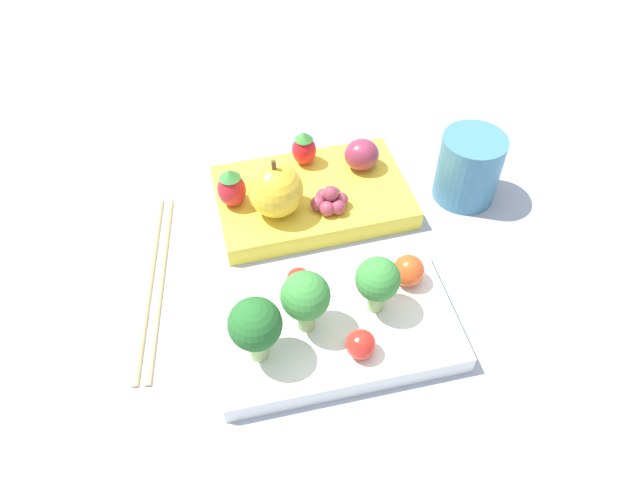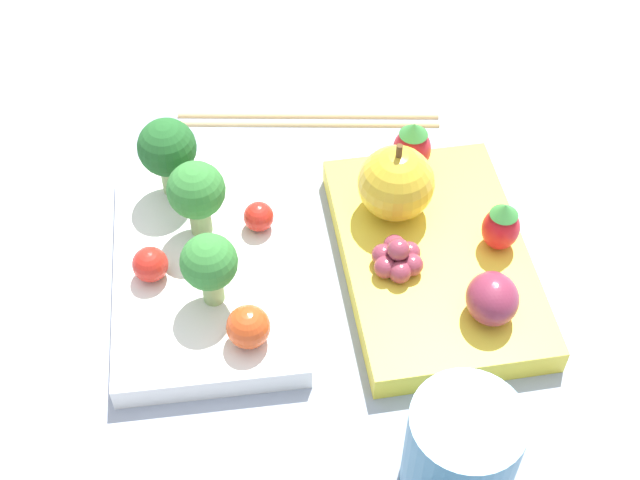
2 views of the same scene
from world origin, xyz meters
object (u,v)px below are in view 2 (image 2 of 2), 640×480
object	(u,v)px
cherry_tomato_1	(248,327)
strawberry_1	(500,222)
chopsticks_pair	(308,118)
bento_box_savoury	(206,266)
strawberry_0	(412,147)
plum	(492,299)
broccoli_floret_1	(209,264)
broccoli_floret_2	(167,150)
drinking_cup	(461,452)
apple	(396,183)
cherry_tomato_2	(259,217)
broccoli_floret_0	(196,192)
bento_box_fruit	(433,253)
grape_cluster	(398,258)
cherry_tomato_0	(150,261)

from	to	relation	value
cherry_tomato_1	strawberry_1	world-z (taller)	strawberry_1
strawberry_1	chopsticks_pair	distance (m)	0.20
bento_box_savoury	cherry_tomato_1	bearing A→B (deg)	-159.53
strawberry_0	plum	bearing A→B (deg)	-168.82
bento_box_savoury	broccoli_floret_1	xyz separation A→B (m)	(-0.04, -0.01, 0.04)
chopsticks_pair	broccoli_floret_2	bearing A→B (deg)	128.12
drinking_cup	apple	bearing A→B (deg)	1.18
broccoli_floret_1	cherry_tomato_2	bearing A→B (deg)	-29.76
broccoli_floret_0	cherry_tomato_1	bearing A→B (deg)	-163.89
cherry_tomato_1	strawberry_0	xyz separation A→B (m)	(0.14, -0.13, 0.01)
cherry_tomato_2	bento_box_fruit	bearing A→B (deg)	-104.56
cherry_tomato_1	apple	size ratio (longest dim) A/B	0.45
cherry_tomato_1	grape_cluster	xyz separation A→B (m)	(0.05, -0.10, -0.00)
bento_box_savoury	plum	distance (m)	0.19
cherry_tomato_0	cherry_tomato_2	size ratio (longest dim) A/B	1.13
broccoli_floret_2	plum	distance (m)	0.24
plum	grape_cluster	size ratio (longest dim) A/B	1.01
strawberry_0	grape_cluster	bearing A→B (deg)	164.55
cherry_tomato_1	drinking_cup	xyz separation A→B (m)	(-0.10, -0.11, 0.00)
strawberry_0	bento_box_fruit	bearing A→B (deg)	-177.32
apple	strawberry_1	world-z (taller)	apple
bento_box_fruit	strawberry_0	bearing A→B (deg)	2.68
cherry_tomato_0	plum	xyz separation A→B (m)	(-0.06, -0.21, 0.01)
cherry_tomato_0	cherry_tomato_1	xyz separation A→B (m)	(-0.06, -0.06, 0.00)
broccoli_floret_0	grape_cluster	xyz separation A→B (m)	(-0.05, -0.13, -0.03)
broccoli_floret_1	cherry_tomato_0	size ratio (longest dim) A/B	2.34
grape_cluster	chopsticks_pair	size ratio (longest dim) A/B	0.17
cherry_tomato_2	chopsticks_pair	distance (m)	0.14
cherry_tomato_0	grape_cluster	xyz separation A→B (m)	(-0.01, -0.16, -0.00)
cherry_tomato_2	drinking_cup	xyz separation A→B (m)	(-0.19, -0.10, 0.01)
broccoli_floret_2	chopsticks_pair	xyz separation A→B (m)	(0.08, -0.10, -0.06)
strawberry_0	apple	bearing A→B (deg)	155.00
cherry_tomato_0	drinking_cup	xyz separation A→B (m)	(-0.16, -0.17, 0.01)
cherry_tomato_2	strawberry_1	size ratio (longest dim) A/B	0.54
cherry_tomato_1	bento_box_savoury	bearing A→B (deg)	20.47
cherry_tomato_2	strawberry_0	size ratio (longest dim) A/B	0.50
bento_box_savoury	cherry_tomato_2	world-z (taller)	cherry_tomato_2
broccoli_floret_2	apple	world-z (taller)	apple
broccoli_floret_2	drinking_cup	bearing A→B (deg)	-146.03
cherry_tomato_1	cherry_tomato_2	distance (m)	0.09
bento_box_fruit	grape_cluster	bearing A→B (deg)	120.50
strawberry_1	drinking_cup	distance (m)	0.17
bento_box_savoury	broccoli_floret_0	distance (m)	0.05
strawberry_0	grape_cluster	xyz separation A→B (m)	(-0.09, 0.03, -0.01)
bento_box_savoury	chopsticks_pair	world-z (taller)	bento_box_savoury
bento_box_fruit	strawberry_0	size ratio (longest dim) A/B	4.64
broccoli_floret_2	chopsticks_pair	world-z (taller)	broccoli_floret_2
broccoli_floret_0	plum	distance (m)	0.20
apple	plum	size ratio (longest dim) A/B	1.71
grape_cluster	chopsticks_pair	distance (m)	0.18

